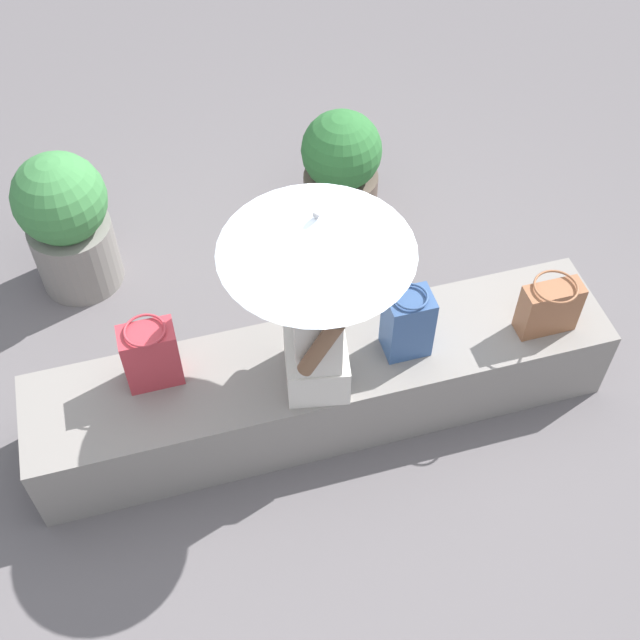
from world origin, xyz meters
TOP-DOWN VIEW (x-y plane):
  - ground_plane at (0.00, 0.00)m, footprint 14.00×14.00m
  - stone_bench at (0.00, 0.00)m, footprint 2.86×0.57m
  - person_seated at (0.06, 0.10)m, footprint 0.34×0.50m
  - parasol at (0.05, 0.06)m, footprint 0.81×0.81m
  - handbag_black at (-0.39, 0.05)m, footprint 0.21×0.17m
  - tote_bag_canvas at (0.79, -0.10)m, footprint 0.25×0.19m
  - shoulder_bag_spare at (-1.09, 0.11)m, footprint 0.29×0.21m
  - planter_near at (1.11, -1.28)m, footprint 0.51×0.51m
  - planter_far at (-0.49, -1.34)m, footprint 0.47×0.47m

SIDE VIEW (x-z plane):
  - ground_plane at x=0.00m, z-range 0.00..0.00m
  - stone_bench at x=0.00m, z-range 0.00..0.45m
  - planter_far at x=-0.49m, z-range 0.01..0.80m
  - planter_near at x=1.11m, z-range 0.01..0.89m
  - shoulder_bag_spare at x=-1.09m, z-range 0.45..0.75m
  - tote_bag_canvas at x=0.79m, z-range 0.45..0.81m
  - handbag_black at x=-0.39m, z-range 0.45..0.83m
  - person_seated at x=0.06m, z-range 0.39..1.29m
  - parasol at x=0.05m, z-range 0.84..1.86m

